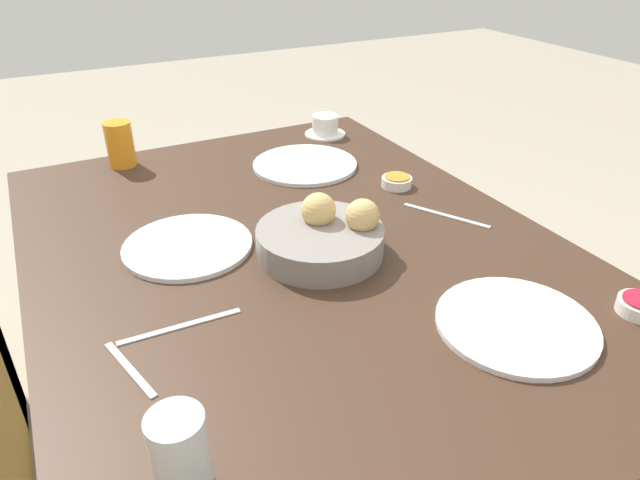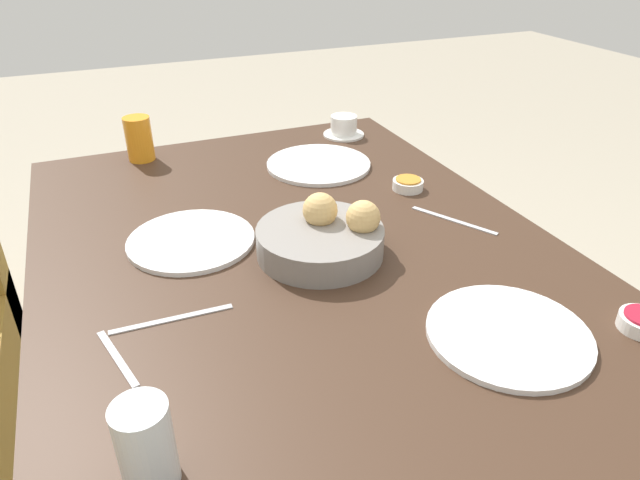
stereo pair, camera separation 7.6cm
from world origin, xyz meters
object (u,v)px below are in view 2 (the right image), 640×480
(plate_near_left, at_px, (508,334))
(spoon_coffee, at_px, (117,358))
(jam_bowl_honey, at_px, (408,184))
(fork_silver, at_px, (454,220))
(coffee_cup, at_px, (344,127))
(bread_basket, at_px, (323,237))
(plate_far_center, at_px, (191,240))
(knife_silver, at_px, (172,319))
(plate_near_right, at_px, (319,164))
(juice_glass, at_px, (139,139))
(water_tumbler, at_px, (146,445))

(plate_near_left, bearing_deg, spoon_coffee, 72.25)
(jam_bowl_honey, bearing_deg, fork_silver, -176.88)
(fork_silver, bearing_deg, coffee_cup, -0.63)
(spoon_coffee, bearing_deg, bread_basket, -68.00)
(plate_near_left, bearing_deg, plate_far_center, 39.54)
(knife_silver, xyz_separation_m, spoon_coffee, (-0.06, 0.09, 0.00))
(bread_basket, xyz_separation_m, knife_silver, (-0.10, 0.31, -0.03))
(plate_near_right, bearing_deg, juice_glass, 61.84)
(plate_near_left, distance_m, juice_glass, 1.05)
(coffee_cup, xyz_separation_m, knife_silver, (-0.68, 0.62, -0.02))
(plate_near_right, bearing_deg, knife_silver, 137.21)
(fork_silver, height_order, spoon_coffee, same)
(knife_silver, bearing_deg, juice_glass, -3.83)
(fork_silver, bearing_deg, knife_silver, 100.31)
(jam_bowl_honey, height_order, fork_silver, jam_bowl_honey)
(bread_basket, relative_size, fork_silver, 1.37)
(water_tumbler, xyz_separation_m, knife_silver, (0.29, -0.07, -0.06))
(spoon_coffee, bearing_deg, plate_near_right, -44.59)
(jam_bowl_honey, bearing_deg, bread_basket, 122.51)
(plate_near_right, height_order, water_tumbler, water_tumbler)
(coffee_cup, bearing_deg, bread_basket, 151.92)
(plate_near_left, bearing_deg, plate_near_right, 0.81)
(plate_far_center, height_order, fork_silver, plate_far_center)
(plate_far_center, height_order, coffee_cup, coffee_cup)
(plate_near_right, height_order, juice_glass, juice_glass)
(knife_silver, bearing_deg, bread_basket, -72.14)
(coffee_cup, bearing_deg, spoon_coffee, 136.46)
(plate_near_left, xyz_separation_m, plate_near_right, (0.74, 0.01, 0.00))
(plate_near_left, distance_m, knife_silver, 0.53)
(juice_glass, height_order, coffee_cup, juice_glass)
(bread_basket, xyz_separation_m, plate_near_left, (-0.34, -0.17, -0.03))
(plate_far_center, relative_size, fork_silver, 1.42)
(coffee_cup, bearing_deg, water_tumbler, 144.70)
(juice_glass, distance_m, knife_silver, 0.72)
(plate_near_left, height_order, plate_far_center, same)
(spoon_coffee, bearing_deg, plate_near_left, -107.75)
(water_tumbler, height_order, knife_silver, water_tumbler)
(bread_basket, height_order, jam_bowl_honey, bread_basket)
(juice_glass, bearing_deg, plate_near_left, -156.21)
(plate_near_left, bearing_deg, water_tumbler, 95.18)
(plate_far_center, distance_m, knife_silver, 0.25)
(spoon_coffee, bearing_deg, water_tumbler, -175.51)
(plate_near_left, height_order, fork_silver, plate_near_left)
(plate_near_left, relative_size, coffee_cup, 2.13)
(juice_glass, height_order, knife_silver, juice_glass)
(plate_near_right, relative_size, spoon_coffee, 1.83)
(jam_bowl_honey, bearing_deg, spoon_coffee, 116.74)
(jam_bowl_honey, height_order, knife_silver, jam_bowl_honey)
(plate_near_right, bearing_deg, jam_bowl_honey, -146.48)
(knife_silver, bearing_deg, coffee_cup, -42.09)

